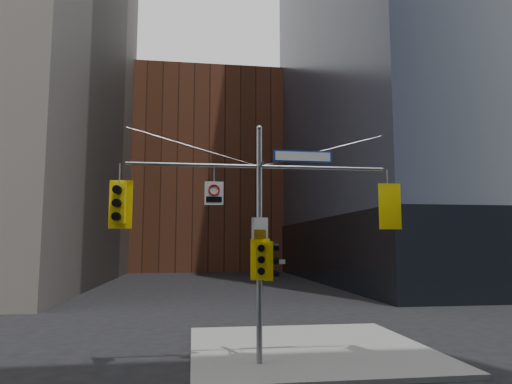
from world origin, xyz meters
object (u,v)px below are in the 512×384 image
object	(u,v)px
traffic_light_west_arm	(119,204)
street_sign_blade	(303,156)
traffic_light_east_arm	(388,207)
traffic_light_pole_side	(270,261)
signal_assembly	(259,218)
regulatory_sign_arm	(214,192)
traffic_light_pole_front	(261,259)

from	to	relation	value
traffic_light_west_arm	street_sign_blade	distance (m)	5.75
traffic_light_east_arm	traffic_light_pole_side	size ratio (longest dim) A/B	1.22
signal_assembly	traffic_light_pole_side	xyz separation A→B (m)	(0.33, 0.00, -1.29)
street_sign_blade	regulatory_sign_arm	size ratio (longest dim) A/B	2.64
traffic_light_east_arm	signal_assembly	bearing A→B (deg)	8.37
traffic_light_west_arm	traffic_light_pole_front	distance (m)	4.47
traffic_light_pole_side	regulatory_sign_arm	size ratio (longest dim) A/B	1.66
traffic_light_east_arm	traffic_light_pole_front	bearing A→B (deg)	12.07
regulatory_sign_arm	traffic_light_west_arm	bearing A→B (deg)	-179.28
traffic_light_east_arm	street_sign_blade	xyz separation A→B (m)	(-2.75, 0.00, 1.55)
traffic_light_pole_front	street_sign_blade	world-z (taller)	street_sign_blade
signal_assembly	regulatory_sign_arm	size ratio (longest dim) A/B	11.31
traffic_light_east_arm	traffic_light_pole_front	distance (m)	4.45
signal_assembly	traffic_light_pole_side	bearing A→B (deg)	0.09
traffic_light_pole_side	traffic_light_pole_front	size ratio (longest dim) A/B	0.96
signal_assembly	street_sign_blade	distance (m)	2.38
traffic_light_west_arm	traffic_light_pole_front	world-z (taller)	traffic_light_west_arm
traffic_light_west_arm	traffic_light_east_arm	bearing A→B (deg)	6.74
traffic_light_pole_front	traffic_light_west_arm	bearing A→B (deg)	-179.75
signal_assembly	traffic_light_east_arm	xyz separation A→B (m)	(4.13, 0.00, 0.38)
signal_assembly	regulatory_sign_arm	bearing A→B (deg)	-179.16
traffic_light_pole_front	street_sign_blade	bearing A→B (deg)	15.20
traffic_light_east_arm	regulatory_sign_arm	distance (m)	5.53
street_sign_blade	regulatory_sign_arm	xyz separation A→B (m)	(-2.76, -0.02, -1.18)
traffic_light_east_arm	traffic_light_pole_front	xyz separation A→B (m)	(-4.13, -0.27, -1.63)
traffic_light_east_arm	traffic_light_pole_front	size ratio (longest dim) A/B	1.17
street_sign_blade	traffic_light_pole_side	bearing A→B (deg)	179.45
traffic_light_pole_side	street_sign_blade	bearing A→B (deg)	-82.22
traffic_light_west_arm	traffic_light_pole_side	xyz separation A→B (m)	(4.48, -0.01, -1.67)
traffic_light_east_arm	regulatory_sign_arm	world-z (taller)	traffic_light_east_arm
traffic_light_west_arm	traffic_light_east_arm	world-z (taller)	traffic_light_west_arm
traffic_light_west_arm	regulatory_sign_arm	world-z (taller)	traffic_light_west_arm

